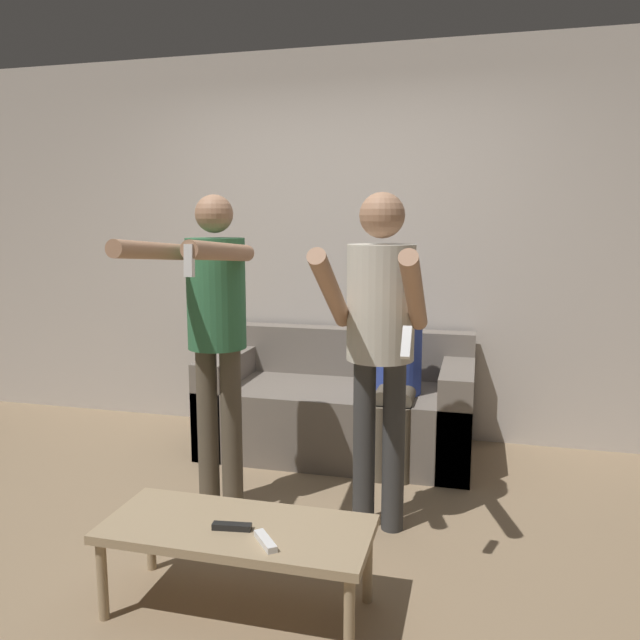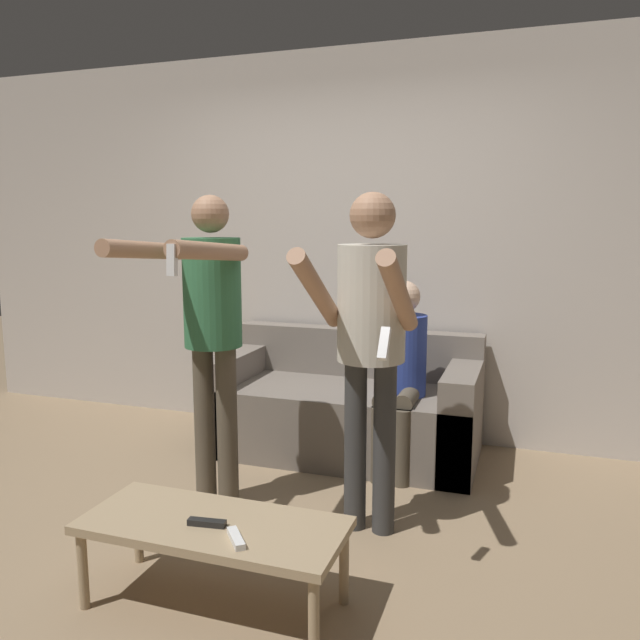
% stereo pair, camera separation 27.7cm
% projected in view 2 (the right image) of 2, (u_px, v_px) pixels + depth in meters
% --- Properties ---
extents(ground_plane, '(14.00, 14.00, 0.00)m').
position_uv_depth(ground_plane, '(244.00, 544.00, 2.97)').
color(ground_plane, '#937A5B').
extents(wall_back, '(6.40, 0.06, 2.70)m').
position_uv_depth(wall_back, '(350.00, 246.00, 4.43)').
color(wall_back, beige).
rests_on(wall_back, ground_plane).
extents(couch, '(1.73, 0.82, 0.78)m').
position_uv_depth(couch, '(345.00, 410.00, 4.14)').
color(couch, slate).
rests_on(couch, ground_plane).
extents(person_standing_left, '(0.42, 0.80, 1.65)m').
position_uv_depth(person_standing_left, '(210.00, 317.00, 3.20)').
color(person_standing_left, brown).
rests_on(person_standing_left, ground_plane).
extents(person_standing_right, '(0.44, 0.73, 1.65)m').
position_uv_depth(person_standing_right, '(370.00, 326.00, 2.94)').
color(person_standing_right, '#383838').
rests_on(person_standing_right, ground_plane).
extents(person_seated, '(0.28, 0.52, 1.16)m').
position_uv_depth(person_seated, '(401.00, 368.00, 3.79)').
color(person_seated, brown).
rests_on(person_seated, ground_plane).
extents(coffee_table, '(1.04, 0.44, 0.36)m').
position_uv_depth(coffee_table, '(213.00, 530.00, 2.44)').
color(coffee_table, tan).
rests_on(coffee_table, ground_plane).
extents(remote_near, '(0.12, 0.14, 0.02)m').
position_uv_depth(remote_near, '(236.00, 538.00, 2.28)').
color(remote_near, white).
rests_on(remote_near, coffee_table).
extents(remote_far, '(0.15, 0.06, 0.02)m').
position_uv_depth(remote_far, '(207.00, 523.00, 2.40)').
color(remote_far, black).
rests_on(remote_far, coffee_table).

